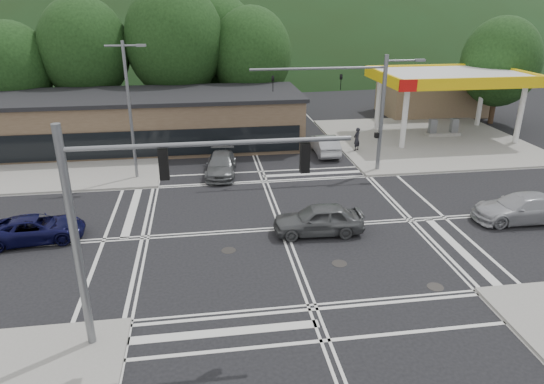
{
  "coord_description": "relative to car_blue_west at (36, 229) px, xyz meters",
  "views": [
    {
      "loc": [
        -3.95,
        -22.89,
        11.43
      ],
      "look_at": [
        -0.3,
        1.8,
        1.4
      ],
      "focal_mm": 32.0,
      "sensor_mm": 36.0,
      "label": 1
    }
  ],
  "objects": [
    {
      "name": "car_blue_west",
      "position": [
        0.0,
        0.0,
        0.0
      ],
      "size": [
        4.87,
        2.64,
        1.3
      ],
      "primitive_type": "imported",
      "rotation": [
        0.0,
        0.0,
        1.68
      ],
      "color": "#0B0C34",
      "rests_on": "ground"
    },
    {
      "name": "tree_n_b",
      "position": [
        6.5,
        23.5,
        7.14
      ],
      "size": [
        9.0,
        9.0,
        12.98
      ],
      "color": "#382619",
      "rests_on": "ground"
    },
    {
      "name": "tree_n_d",
      "position": [
        -7.5,
        22.5,
        5.19
      ],
      "size": [
        6.8,
        6.8,
        9.76
      ],
      "color": "#382619",
      "rests_on": "ground"
    },
    {
      "name": "commercial_row",
      "position": [
        4.5,
        16.5,
        1.35
      ],
      "size": [
        24.0,
        8.0,
        4.0
      ],
      "primitive_type": "cube",
      "color": "brown",
      "rests_on": "ground"
    },
    {
      "name": "car_queue_a",
      "position": [
        18.0,
        12.2,
        0.11
      ],
      "size": [
        1.75,
        4.67,
        1.52
      ],
      "primitive_type": "imported",
      "rotation": [
        0.0,
        0.0,
        3.11
      ],
      "color": "#A7A9AE",
      "rests_on": "ground"
    },
    {
      "name": "car_silver_east",
      "position": [
        25.57,
        -1.43,
        0.11
      ],
      "size": [
        5.35,
        2.37,
        1.53
      ],
      "primitive_type": "imported",
      "rotation": [
        0.0,
        0.0,
        -1.62
      ],
      "color": "#AAABB1",
      "rests_on": "ground"
    },
    {
      "name": "hill_north",
      "position": [
        12.5,
        89.5,
        -0.65
      ],
      "size": [
        252.0,
        126.0,
        140.0
      ],
      "primitive_type": "ellipsoid",
      "color": "#1F3518",
      "rests_on": "ground"
    },
    {
      "name": "car_queue_b",
      "position": [
        14.21,
        15.97,
        0.21
      ],
      "size": [
        2.49,
        5.23,
        1.72
      ],
      "primitive_type": "imported",
      "rotation": [
        0.0,
        0.0,
        3.23
      ],
      "color": "silver",
      "rests_on": "ground"
    },
    {
      "name": "signal_mast_sw",
      "position": [
        6.11,
        -8.7,
        4.47
      ],
      "size": [
        9.14,
        0.28,
        8.0
      ],
      "color": "slate",
      "rests_on": "ground"
    },
    {
      "name": "tree_n_a",
      "position": [
        -1.5,
        23.5,
        6.49
      ],
      "size": [
        8.0,
        8.0,
        11.75
      ],
      "color": "#382619",
      "rests_on": "ground"
    },
    {
      "name": "pedestrian",
      "position": [
        20.58,
        12.25,
        0.42
      ],
      "size": [
        0.8,
        0.76,
        1.83
      ],
      "primitive_type": "imported",
      "rotation": [
        0.0,
        0.0,
        3.8
      ],
      "color": "black",
      "rests_on": "sidewalk_ne"
    },
    {
      "name": "sidewalk_ne",
      "position": [
        27.5,
        14.5,
        -0.57
      ],
      "size": [
        16.0,
        16.0,
        0.15
      ],
      "primitive_type": "cube",
      "color": "gray",
      "rests_on": "ground"
    },
    {
      "name": "car_northbound",
      "position": [
        9.7,
        8.54,
        0.06
      ],
      "size": [
        2.49,
        5.06,
        1.41
      ],
      "primitive_type": "imported",
      "rotation": [
        0.0,
        0.0,
        -0.11
      ],
      "color": "#575A5C",
      "rests_on": "ground"
    },
    {
      "name": "gas_station_canopy",
      "position": [
        29.49,
        15.49,
        4.39
      ],
      "size": [
        12.32,
        8.34,
        5.75
      ],
      "color": "silver",
      "rests_on": "ground"
    },
    {
      "name": "ground",
      "position": [
        12.5,
        -0.5,
        -0.65
      ],
      "size": [
        120.0,
        120.0,
        0.0
      ],
      "primitive_type": "plane",
      "color": "black",
      "rests_on": "ground"
    },
    {
      "name": "streetlight_nw",
      "position": [
        4.06,
        8.5,
        4.4
      ],
      "size": [
        2.5,
        0.25,
        9.0
      ],
      "color": "slate",
      "rests_on": "ground"
    },
    {
      "name": "signal_mast_ne",
      "position": [
        19.45,
        7.7,
        4.42
      ],
      "size": [
        11.65,
        0.3,
        8.0
      ],
      "color": "slate",
      "rests_on": "ground"
    },
    {
      "name": "sidewalk_nw",
      "position": [
        -2.5,
        14.5,
        -0.57
      ],
      "size": [
        16.0,
        16.0,
        0.15
      ],
      "primitive_type": "cube",
      "color": "gray",
      "rests_on": "ground"
    },
    {
      "name": "convenience_store",
      "position": [
        32.5,
        24.5,
        1.25
      ],
      "size": [
        10.0,
        6.0,
        3.8
      ],
      "primitive_type": "cube",
      "color": "#846B4F",
      "rests_on": "ground"
    },
    {
      "name": "tree_n_e",
      "position": [
        10.5,
        27.5,
        6.49
      ],
      "size": [
        8.4,
        8.4,
        11.98
      ],
      "color": "#382619",
      "rests_on": "ground"
    },
    {
      "name": "tree_n_c",
      "position": [
        13.5,
        23.5,
        5.84
      ],
      "size": [
        7.6,
        7.6,
        10.87
      ],
      "color": "#382619",
      "rests_on": "ground"
    },
    {
      "name": "tree_ne",
      "position": [
        36.5,
        19.5,
        5.19
      ],
      "size": [
        7.2,
        7.2,
        9.99
      ],
      "color": "#382619",
      "rests_on": "ground"
    },
    {
      "name": "car_grey_center",
      "position": [
        14.24,
        -1.29,
        0.14
      ],
      "size": [
        4.74,
        2.08,
        1.59
      ],
      "primitive_type": "imported",
      "rotation": [
        0.0,
        0.0,
        -1.62
      ],
      "color": "#525557",
      "rests_on": "ground"
    }
  ]
}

